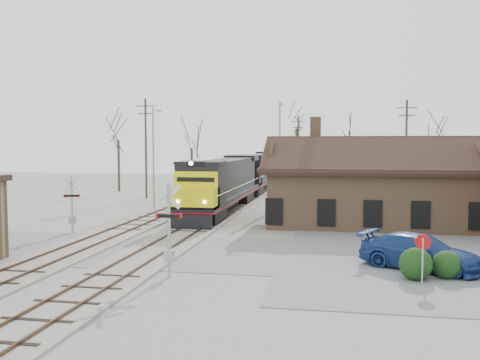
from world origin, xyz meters
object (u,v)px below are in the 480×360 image
(depot, at_px, (369,191))
(parked_car, at_px, (421,252))
(locomotive_lead, at_px, (222,184))
(locomotive_trailing, at_px, (258,171))

(depot, height_order, parked_car, depot)
(depot, xyz_separation_m, parked_car, (1.58, -13.85, -1.58))
(locomotive_lead, height_order, locomotive_trailing, locomotive_lead)
(depot, bearing_deg, parked_car, -83.49)
(locomotive_trailing, relative_size, parked_car, 3.69)
(locomotive_trailing, bearing_deg, depot, -65.16)
(depot, bearing_deg, locomotive_lead, 158.81)
(locomotive_lead, bearing_deg, depot, -21.19)
(parked_car, bearing_deg, locomotive_trailing, 46.45)
(locomotive_lead, bearing_deg, parked_car, -53.74)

